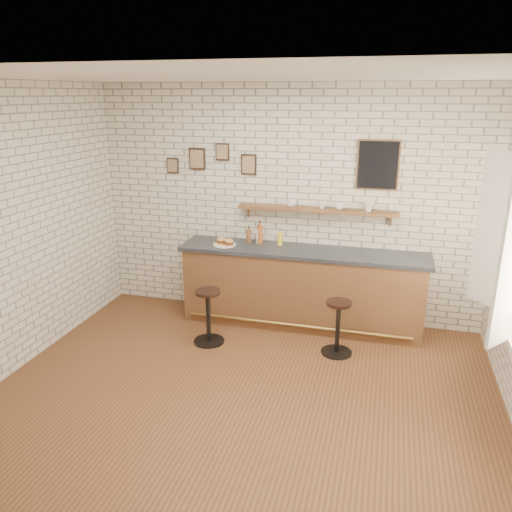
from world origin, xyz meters
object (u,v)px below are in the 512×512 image
object	(u,v)px
bar_counter	(302,287)
bar_stool_left	(208,315)
sandwich_plate	(225,245)
bar_stool_right	(338,326)
shelf_cup_d	(369,207)
bitters_bottle_amber	(260,234)
book_lower	(511,324)
shelf_cup_c	(339,206)
bitters_bottle_white	(259,236)
ciabatta_sandwich	(225,241)
bitters_bottle_brown	(249,236)
shelf_cup_b	(322,205)
shelf_cup_a	(292,203)
book_upper	(512,323)
condiment_bottle_yellow	(280,239)

from	to	relation	value
bar_counter	bar_stool_left	world-z (taller)	bar_counter
sandwich_plate	bar_counter	bearing A→B (deg)	4.03
bar_stool_right	shelf_cup_d	world-z (taller)	shelf_cup_d
bitters_bottle_amber	book_lower	xyz separation A→B (m)	(2.69, -1.58, -0.19)
bar_stool_left	shelf_cup_c	distance (m)	2.07
bitters_bottle_white	bitters_bottle_amber	xyz separation A→B (m)	(0.01, -0.00, 0.02)
bitters_bottle_amber	bar_stool_right	xyz separation A→B (m)	(1.12, -0.78, -0.79)
ciabatta_sandwich	sandwich_plate	bearing A→B (deg)	180.00
bitters_bottle_brown	bar_stool_right	world-z (taller)	bitters_bottle_brown
bitters_bottle_brown	shelf_cup_d	distance (m)	1.56
ciabatta_sandwich	bitters_bottle_brown	distance (m)	0.33
shelf_cup_c	bar_stool_right	bearing A→B (deg)	-175.36
bitters_bottle_white	sandwich_plate	bearing A→B (deg)	-154.15
book_lower	shelf_cup_b	bearing A→B (deg)	150.45
bitters_bottle_white	bar_stool_left	bearing A→B (deg)	-112.85
bar_counter	shelf_cup_b	world-z (taller)	shelf_cup_b
bitters_bottle_amber	bar_stool_left	bearing A→B (deg)	-113.53
shelf_cup_a	shelf_cup_c	xyz separation A→B (m)	(0.59, 0.00, -0.00)
sandwich_plate	shelf_cup_b	size ratio (longest dim) A/B	3.15
bitters_bottle_amber	book_upper	bearing A→B (deg)	-30.85
sandwich_plate	shelf_cup_b	bearing A→B (deg)	12.81
bar_counter	bar_stool_left	xyz separation A→B (m)	(-0.98, -0.78, -0.15)
bitters_bottle_white	condiment_bottle_yellow	bearing A→B (deg)	0.00
condiment_bottle_yellow	bar_stool_left	xyz separation A→B (m)	(-0.66, -0.91, -0.74)
bar_stool_right	sandwich_plate	bearing A→B (deg)	159.20
bar_stool_right	shelf_cup_b	bearing A→B (deg)	112.10
bar_counter	bar_stool_right	bearing A→B (deg)	-50.54
bar_counter	bitters_bottle_white	world-z (taller)	bitters_bottle_white
sandwich_plate	bitters_bottle_white	size ratio (longest dim) A/B	1.13
bitters_bottle_amber	book_upper	xyz separation A→B (m)	(2.69, -1.61, -0.17)
ciabatta_sandwich	shelf_cup_a	bearing A→B (deg)	18.77
ciabatta_sandwich	shelf_cup_b	world-z (taller)	shelf_cup_b
bar_counter	bitters_bottle_white	bearing A→B (deg)	168.17
bar_stool_right	shelf_cup_c	bearing A→B (deg)	99.13
bitters_bottle_brown	shelf_cup_a	size ratio (longest dim) A/B	1.82
ciabatta_sandwich	shelf_cup_c	distance (m)	1.50
shelf_cup_c	sandwich_plate	bearing A→B (deg)	96.45
book_upper	book_lower	bearing A→B (deg)	85.93
bitters_bottle_brown	shelf_cup_d	world-z (taller)	shelf_cup_d
bar_stool_left	book_upper	world-z (taller)	book_upper
shelf_cup_c	book_lower	world-z (taller)	shelf_cup_c
bitters_bottle_amber	shelf_cup_b	distance (m)	0.88
bitters_bottle_brown	bitters_bottle_amber	xyz separation A→B (m)	(0.15, -0.00, 0.03)
bar_stool_right	shelf_cup_d	size ratio (longest dim) A/B	5.81
ciabatta_sandwich	shelf_cup_d	distance (m)	1.83
sandwich_plate	book_lower	distance (m)	3.40
ciabatta_sandwich	shelf_cup_b	size ratio (longest dim) A/B	2.91
shelf_cup_c	shelf_cup_d	distance (m)	0.35
sandwich_plate	shelf_cup_b	xyz separation A→B (m)	(1.19, 0.27, 0.53)
shelf_cup_b	condiment_bottle_yellow	bearing A→B (deg)	128.12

